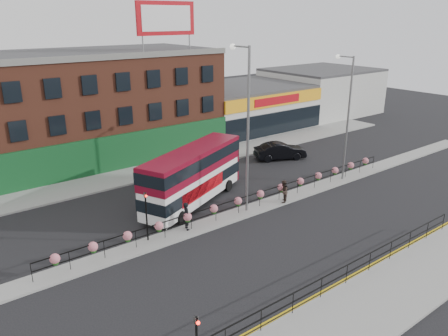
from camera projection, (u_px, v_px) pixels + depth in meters
ground at (249, 211)px, 31.64m from camera, size 120.00×120.00×0.00m
south_pavement at (400, 287)px, 22.63m from camera, size 60.00×4.00×0.15m
north_pavement at (165, 167)px, 40.60m from camera, size 60.00×4.00×0.15m
median at (249, 210)px, 31.62m from camera, size 60.00×1.60×0.15m
yellow_line_inner at (362, 269)px, 24.38m from camera, size 60.00×0.10×0.01m
yellow_line_outer at (365, 271)px, 24.24m from camera, size 60.00×0.10×0.01m
brick_building at (86, 106)px, 42.60m from camera, size 25.00×12.21×10.30m
supermarket at (243, 106)px, 54.87m from camera, size 15.00×12.25×5.30m
warehouse_east at (321, 91)px, 63.27m from camera, size 14.50×12.00×6.30m
billboard at (166, 18)px, 39.96m from camera, size 6.00×0.29×4.40m
median_railing at (249, 198)px, 31.30m from camera, size 30.04×0.56×1.23m
south_railing at (347, 270)px, 22.61m from camera, size 20.04×0.05×1.12m
double_decker_bus at (193, 171)px, 32.24m from camera, size 10.51×6.49×4.21m
car at (280, 151)px, 42.96m from camera, size 5.43×6.33×1.66m
pedestrian_a at (187, 216)px, 28.37m from camera, size 0.90×0.77×1.89m
pedestrian_b at (283, 191)px, 32.54m from camera, size 1.46×1.44×1.73m
lamp_column_west at (245, 117)px, 29.47m from camera, size 0.41×2.02×11.52m
lamp_column_east at (346, 108)px, 35.72m from camera, size 0.37×1.81×10.32m
traffic_light_median at (146, 206)px, 26.52m from camera, size 0.15×0.28×3.65m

